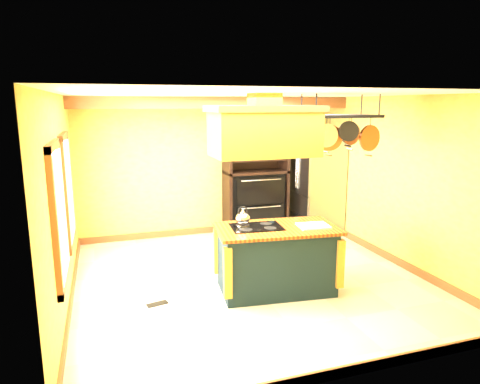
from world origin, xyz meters
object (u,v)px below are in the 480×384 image
pot_rack (340,125)px  kitchen_island (276,258)px  refrigerator (316,188)px  hutch (255,191)px  range_hood (264,129)px

pot_rack → kitchen_island: bearing=179.9°
pot_rack → refrigerator: 2.89m
refrigerator → hutch: bearing=162.9°
refrigerator → pot_rack: bearing=-111.6°
kitchen_island → pot_rack: 2.03m
kitchen_island → hutch: bearing=81.9°
range_hood → pot_rack: size_ratio=1.23×
pot_rack → hutch: pot_rack is taller
pot_rack → refrigerator: bearing=68.4°
pot_rack → hutch: bearing=95.0°
kitchen_island → range_hood: 1.79m
kitchen_island → hutch: hutch is taller
kitchen_island → refrigerator: refrigerator is taller
pot_rack → hutch: (-0.24, 2.73, -1.42)m
refrigerator → hutch: 1.23m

